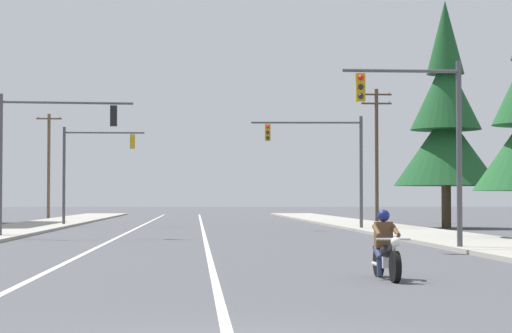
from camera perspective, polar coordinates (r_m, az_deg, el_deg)
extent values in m
cube|color=beige|center=(55.47, -3.20, -3.69)|extent=(0.16, 100.00, 0.01)
cube|color=beige|center=(55.57, -7.15, -3.67)|extent=(0.16, 100.00, 0.01)
cube|color=#9E998E|center=(51.54, 8.11, -3.73)|extent=(4.40, 110.00, 0.14)
cube|color=#9E998E|center=(51.38, -14.47, -3.69)|extent=(4.40, 110.00, 0.14)
cylinder|color=black|center=(19.47, 8.29, -5.93)|extent=(0.14, 0.64, 0.64)
cylinder|color=black|center=(20.97, 7.31, -5.65)|extent=(0.14, 0.64, 0.64)
cylinder|color=silver|center=(19.54, 8.22, -4.99)|extent=(0.08, 0.33, 0.68)
sphere|color=white|center=(19.39, 8.32, -4.47)|extent=(0.20, 0.20, 0.20)
cylinder|color=silver|center=(19.58, 8.18, -4.30)|extent=(0.70, 0.06, 0.04)
ellipsoid|color=black|center=(20.08, 7.85, -5.01)|extent=(0.33, 0.57, 0.28)
cube|color=silver|center=(20.22, 7.78, -5.65)|extent=(0.25, 0.45, 0.24)
cube|color=black|center=(20.52, 7.58, -5.12)|extent=(0.29, 0.53, 0.12)
cube|color=black|center=(20.91, 7.33, -4.84)|extent=(0.21, 0.36, 0.08)
cylinder|color=silver|center=(20.58, 7.15, -5.78)|extent=(0.09, 0.55, 0.08)
cube|color=brown|center=(20.46, 7.60, -4.06)|extent=(0.37, 0.25, 0.56)
sphere|color=navy|center=(20.43, 7.60, -2.91)|extent=(0.26, 0.26, 0.26)
cylinder|color=navy|center=(20.37, 8.08, -5.14)|extent=(0.15, 0.44, 0.30)
cylinder|color=navy|center=(20.22, 8.25, -6.01)|extent=(0.11, 0.16, 0.35)
cylinder|color=brown|center=(20.25, 8.31, -3.80)|extent=(0.11, 0.53, 0.27)
cylinder|color=navy|center=(20.31, 7.30, -5.15)|extent=(0.15, 0.44, 0.30)
cylinder|color=navy|center=(20.15, 7.36, -6.03)|extent=(0.11, 0.16, 0.35)
cylinder|color=brown|center=(20.16, 7.20, -3.81)|extent=(0.11, 0.53, 0.27)
cylinder|color=#47474C|center=(31.85, 12.01, 0.64)|extent=(0.18, 0.18, 6.20)
cylinder|color=#47474C|center=(31.61, 8.62, 5.65)|extent=(3.83, 0.16, 0.11)
cube|color=#B79319|center=(31.27, 6.22, 4.70)|extent=(0.30, 0.24, 0.90)
sphere|color=red|center=(31.15, 6.27, 5.29)|extent=(0.18, 0.18, 0.18)
sphere|color=black|center=(31.12, 6.28, 4.74)|extent=(0.18, 0.18, 0.18)
sphere|color=black|center=(31.08, 6.28, 4.19)|extent=(0.18, 0.18, 0.18)
cylinder|color=#47474C|center=(42.33, -14.99, 0.03)|extent=(0.18, 0.18, 6.20)
cylinder|color=#47474C|center=(42.22, -11.16, 3.75)|extent=(5.63, 0.45, 0.11)
cube|color=black|center=(42.07, -8.48, 3.00)|extent=(0.31, 0.26, 0.90)
sphere|color=red|center=(42.26, -8.47, 3.39)|extent=(0.18, 0.18, 0.18)
sphere|color=black|center=(42.23, -8.47, 2.98)|extent=(0.18, 0.18, 0.18)
sphere|color=black|center=(42.20, -8.48, 2.58)|extent=(0.18, 0.18, 0.18)
cylinder|color=#47474C|center=(52.29, 6.28, -0.39)|extent=(0.18, 0.18, 6.20)
cylinder|color=#47474C|center=(52.16, 3.00, 2.63)|extent=(5.98, 0.42, 0.11)
cube|color=#B79319|center=(52.03, 0.70, 2.03)|extent=(0.31, 0.26, 0.90)
sphere|color=red|center=(51.90, 0.71, 2.37)|extent=(0.18, 0.18, 0.18)
sphere|color=black|center=(51.88, 0.71, 2.04)|extent=(0.18, 0.18, 0.18)
sphere|color=black|center=(51.86, 0.71, 1.71)|extent=(0.18, 0.18, 0.18)
cylinder|color=#47474C|center=(60.85, -11.37, -0.58)|extent=(0.18, 0.18, 6.20)
cylinder|color=#47474C|center=(60.69, -9.01, 2.00)|extent=(4.99, 0.12, 0.11)
cube|color=#B79319|center=(60.52, -7.37, 1.49)|extent=(0.30, 0.24, 0.90)
sphere|color=red|center=(60.70, -7.36, 1.76)|extent=(0.18, 0.18, 0.18)
sphere|color=black|center=(60.68, -7.36, 1.48)|extent=(0.18, 0.18, 0.18)
sphere|color=black|center=(60.66, -7.36, 1.19)|extent=(0.18, 0.18, 0.18)
cylinder|color=#4C3828|center=(69.24, 7.20, 0.65)|extent=(0.26, 0.26, 9.62)
cube|color=#4C3828|center=(69.58, 7.18, 4.28)|extent=(2.20, 0.12, 0.12)
cylinder|color=slate|center=(69.43, 6.43, 4.37)|extent=(0.08, 0.08, 0.12)
cylinder|color=slate|center=(69.77, 7.93, 4.35)|extent=(0.08, 0.08, 0.12)
cube|color=#4C3828|center=(69.52, 7.19, 3.74)|extent=(2.20, 0.12, 0.12)
cylinder|color=slate|center=(69.36, 6.43, 3.84)|extent=(0.08, 0.08, 0.12)
cylinder|color=slate|center=(69.70, 7.93, 3.81)|extent=(0.08, 0.08, 0.12)
cylinder|color=brown|center=(81.53, -12.24, 0.00)|extent=(0.26, 0.26, 8.80)
cube|color=brown|center=(81.76, -12.22, 2.80)|extent=(2.10, 0.12, 0.12)
cylinder|color=slate|center=(81.90, -12.84, 2.87)|extent=(0.08, 0.08, 0.12)
cylinder|color=slate|center=(81.64, -11.61, 2.87)|extent=(0.08, 0.08, 0.12)
cylinder|color=#423023|center=(56.38, 11.27, -2.38)|extent=(0.55, 0.55, 2.47)
cone|color=#194C23|center=(56.46, 11.24, 1.07)|extent=(6.03, 6.03, 4.32)
cone|color=#194C23|center=(56.72, 11.22, 4.34)|extent=(4.10, 4.10, 4.32)
cone|color=#194C23|center=(57.16, 11.20, 7.57)|extent=(2.17, 2.17, 4.32)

